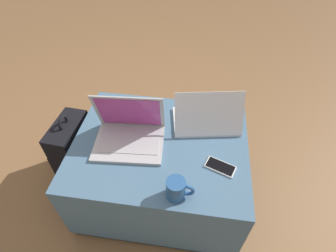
{
  "coord_description": "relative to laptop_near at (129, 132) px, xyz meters",
  "views": [
    {
      "loc": [
        0.16,
        -0.85,
        1.46
      ],
      "look_at": [
        0.03,
        0.05,
        0.53
      ],
      "focal_mm": 28.0,
      "sensor_mm": 36.0,
      "label": 1
    }
  ],
  "objects": [
    {
      "name": "laptop_far",
      "position": [
        0.38,
        0.16,
        -0.01
      ],
      "size": [
        0.38,
        0.29,
        0.22
      ],
      "rotation": [
        0.0,
        0.0,
        3.32
      ],
      "color": "silver",
      "rests_on": "ottoman"
    },
    {
      "name": "ottoman",
      "position": [
        0.15,
        -0.0,
        -0.28
      ],
      "size": [
        0.88,
        0.71,
        0.45
      ],
      "color": "#2A3D4E",
      "rests_on": "ground_plane"
    },
    {
      "name": "coffee_mug",
      "position": [
        0.27,
        -0.28,
        -0.0
      ],
      "size": [
        0.12,
        0.08,
        0.1
      ],
      "color": "#285693",
      "rests_on": "ottoman"
    },
    {
      "name": "laptop_near",
      "position": [
        0.0,
        0.0,
        0.0
      ],
      "size": [
        0.36,
        0.28,
        0.26
      ],
      "rotation": [
        0.0,
        0.0,
        0.08
      ],
      "color": "#B7B7BC",
      "rests_on": "ottoman"
    },
    {
      "name": "backpack",
      "position": [
        -0.42,
        0.09,
        -0.31
      ],
      "size": [
        0.2,
        0.3,
        0.47
      ],
      "rotation": [
        0.0,
        0.0,
        -1.65
      ],
      "color": "black",
      "rests_on": "ground_plane"
    },
    {
      "name": "ground_plane",
      "position": [
        0.15,
        -0.0,
        -0.51
      ],
      "size": [
        14.0,
        14.0,
        0.0
      ],
      "primitive_type": "plane",
      "color": "olive"
    },
    {
      "name": "cell_phone",
      "position": [
        0.46,
        -0.11,
        -0.05
      ],
      "size": [
        0.15,
        0.11,
        0.01
      ],
      "rotation": [
        0.0,
        0.0,
        4.35
      ],
      "color": "white",
      "rests_on": "ottoman"
    }
  ]
}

